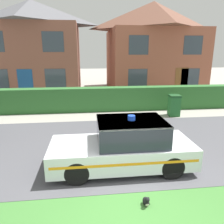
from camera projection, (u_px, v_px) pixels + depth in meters
ground_plane at (134, 214)px, 4.50m from camera, size 80.00×80.00×0.00m
road_strip at (113, 144)px, 7.88m from camera, size 28.00×5.69×0.01m
lawn_verge at (137, 224)px, 4.24m from camera, size 28.00×1.92×0.01m
garden_hedge at (104, 99)px, 12.29m from camera, size 15.08×0.74×1.31m
police_car at (124, 146)px, 6.15m from camera, size 3.99×1.61×1.55m
cat at (146, 201)px, 4.73m from camera, size 0.17×0.30×0.26m
house_left at (34, 47)px, 17.17m from camera, size 7.24×6.45×7.01m
house_right at (152, 46)px, 18.60m from camera, size 7.58×7.10×7.19m
wheelie_bin at (174, 105)px, 11.32m from camera, size 0.59×0.63×1.09m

